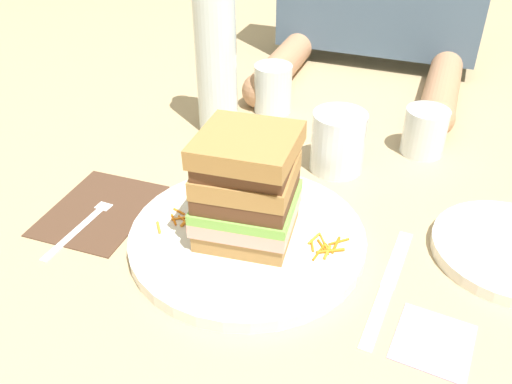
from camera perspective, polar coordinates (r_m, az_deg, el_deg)
name	(u,v)px	position (r m, az deg, el deg)	size (l,w,h in m)	color
ground_plane	(239,233)	(0.68, -1.83, -4.32)	(3.00, 3.00, 0.00)	tan
main_plate	(247,238)	(0.66, -0.92, -4.86)	(0.29, 0.29, 0.02)	white
sandwich	(247,187)	(0.61, -0.97, 0.50)	(0.12, 0.12, 0.14)	#A87A42
carrot_shred_0	(179,211)	(0.69, -8.14, -2.05)	(0.00, 0.00, 0.02)	orange
carrot_shred_1	(183,218)	(0.68, -7.71, -2.70)	(0.00, 0.00, 0.03)	orange
carrot_shred_2	(185,221)	(0.67, -7.53, -3.08)	(0.00, 0.00, 0.03)	orange
carrot_shred_3	(159,227)	(0.67, -10.26, -3.71)	(0.00, 0.00, 0.02)	orange
carrot_shred_4	(189,219)	(0.68, -7.13, -2.85)	(0.00, 0.00, 0.03)	orange
carrot_shred_5	(174,220)	(0.68, -8.70, -2.91)	(0.00, 0.00, 0.02)	orange
carrot_shred_6	(319,252)	(0.63, 6.70, -6.29)	(0.00, 0.00, 0.03)	orange
carrot_shred_7	(314,238)	(0.65, 6.17, -4.88)	(0.00, 0.00, 0.02)	orange
carrot_shred_8	(330,251)	(0.63, 7.88, -6.19)	(0.00, 0.00, 0.03)	orange
carrot_shred_9	(335,246)	(0.64, 8.40, -5.70)	(0.00, 0.00, 0.02)	orange
carrot_shred_10	(329,248)	(0.63, 7.75, -5.94)	(0.00, 0.00, 0.02)	orange
carrot_shred_11	(324,239)	(0.65, 7.25, -4.90)	(0.00, 0.00, 0.03)	orange
carrot_shred_12	(339,242)	(0.65, 8.78, -5.20)	(0.00, 0.00, 0.03)	orange
carrot_shred_13	(327,252)	(0.63, 7.55, -6.34)	(0.00, 0.00, 0.02)	orange
carrot_shred_14	(312,245)	(0.64, 5.97, -5.65)	(0.00, 0.00, 0.02)	orange
carrot_shred_15	(323,247)	(0.64, 7.10, -5.81)	(0.00, 0.00, 0.03)	orange
napkin_dark	(100,210)	(0.75, -16.17, -1.79)	(0.13, 0.16, 0.00)	#4C3323
fork	(89,217)	(0.73, -17.25, -2.55)	(0.02, 0.17, 0.00)	silver
knife	(387,288)	(0.62, 13.67, -9.83)	(0.03, 0.20, 0.00)	silver
juice_glass	(338,144)	(0.79, 8.64, 5.00)	(0.08, 0.08, 0.09)	white
water_bottle	(216,47)	(0.86, -4.31, 15.01)	(0.06, 0.06, 0.30)	silver
empty_tumbler_0	(273,89)	(0.95, 1.80, 10.87)	(0.07, 0.07, 0.08)	silver
empty_tumbler_1	(425,131)	(0.87, 17.40, 6.13)	(0.07, 0.07, 0.07)	silver
side_plate	(510,250)	(0.71, 25.30, -5.60)	(0.18, 0.18, 0.02)	white
napkin_pink	(433,341)	(0.58, 18.26, -14.78)	(0.07, 0.08, 0.00)	pink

